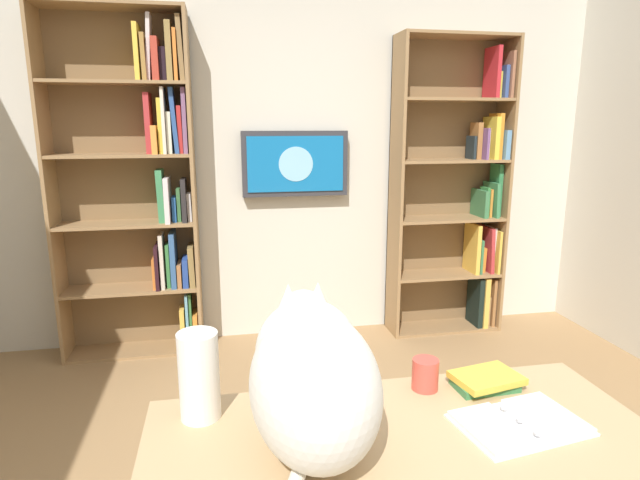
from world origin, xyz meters
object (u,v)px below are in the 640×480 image
object	(u,v)px
open_binder	(520,423)
desk_book_stack	(486,381)
cat	(312,374)
paper_towel_roll	(199,376)
wall_mounted_tv	(295,164)
bookshelf_left	(460,196)
bookshelf_right	(142,184)
coffee_mug	(425,374)

from	to	relation	value
open_binder	desk_book_stack	world-z (taller)	desk_book_stack
cat	paper_towel_roll	world-z (taller)	cat
open_binder	paper_towel_roll	distance (m)	0.87
wall_mounted_tv	desk_book_stack	distance (m)	2.36
wall_mounted_tv	cat	bearing A→B (deg)	82.69
cat	open_binder	xyz separation A→B (m)	(-0.56, 0.02, -0.19)
wall_mounted_tv	open_binder	xyz separation A→B (m)	(-0.24, 2.50, -0.51)
bookshelf_left	bookshelf_right	size ratio (longest dim) A/B	0.95
coffee_mug	wall_mounted_tv	bearing A→B (deg)	-88.26
paper_towel_roll	coffee_mug	world-z (taller)	paper_towel_roll
open_binder	coffee_mug	bearing A→B (deg)	-53.78
desk_book_stack	coffee_mug	bearing A→B (deg)	-9.11
bookshelf_right	paper_towel_roll	size ratio (longest dim) A/B	9.08
bookshelf_left	cat	size ratio (longest dim) A/B	3.61
bookshelf_left	desk_book_stack	world-z (taller)	bookshelf_left
bookshelf_right	desk_book_stack	distance (m)	2.58
bookshelf_left	desk_book_stack	xyz separation A→B (m)	(0.96, 2.21, -0.24)
cat	open_binder	world-z (taller)	cat
wall_mounted_tv	desk_book_stack	bearing A→B (deg)	96.31
bookshelf_left	cat	bearing A→B (deg)	57.46
bookshelf_right	open_binder	bearing A→B (deg)	117.50
open_binder	desk_book_stack	size ratio (longest dim) A/B	1.63
bookshelf_right	open_binder	distance (m)	2.76
wall_mounted_tv	coffee_mug	distance (m)	2.32
cat	paper_towel_roll	distance (m)	0.34
bookshelf_right	cat	size ratio (longest dim) A/B	3.78
desk_book_stack	wall_mounted_tv	bearing A→B (deg)	-83.69
bookshelf_left	open_binder	bearing A→B (deg)	68.18
wall_mounted_tv	bookshelf_right	bearing A→B (deg)	4.65
cat	open_binder	bearing A→B (deg)	177.70
open_binder	wall_mounted_tv	bearing A→B (deg)	-84.46
bookshelf_left	paper_towel_roll	distance (m)	2.87
bookshelf_right	wall_mounted_tv	world-z (taller)	bookshelf_right
open_binder	bookshelf_right	bearing A→B (deg)	-62.50
bookshelf_left	bookshelf_right	bearing A→B (deg)	0.04
bookshelf_left	wall_mounted_tv	size ratio (longest dim) A/B	2.88
wall_mounted_tv	paper_towel_roll	xyz separation A→B (m)	(0.60, 2.30, -0.39)
bookshelf_right	coffee_mug	bearing A→B (deg)	116.46
bookshelf_left	coffee_mug	distance (m)	2.48
open_binder	coffee_mug	size ratio (longest dim) A/B	3.75
bookshelf_left	paper_towel_roll	size ratio (longest dim) A/B	8.65
bookshelf_left	cat	xyz separation A→B (m)	(1.53, 2.40, -0.07)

